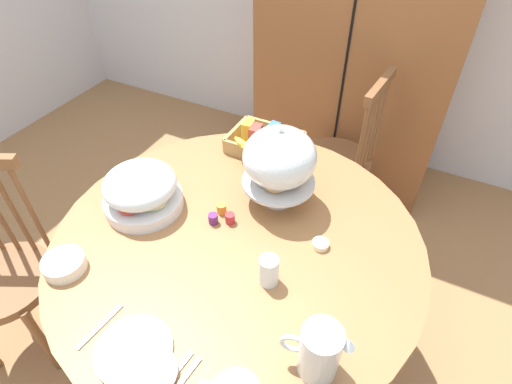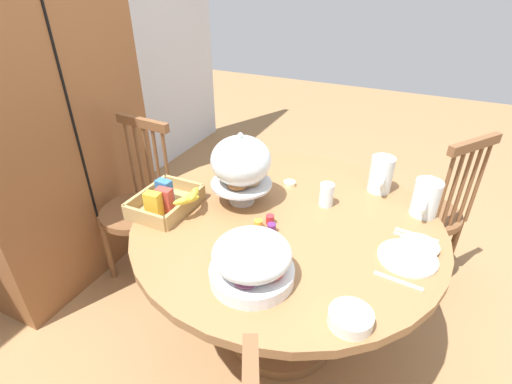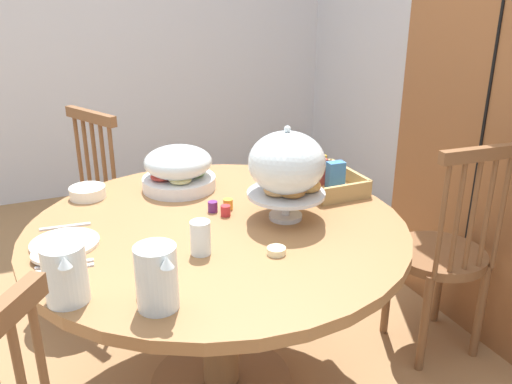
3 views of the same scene
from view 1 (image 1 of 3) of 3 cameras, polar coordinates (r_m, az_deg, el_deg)
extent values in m
plane|color=#997047|center=(2.11, -3.80, -19.59)|extent=(10.00, 10.00, 0.00)
cube|color=brown|center=(2.55, 14.54, 20.09)|extent=(1.10, 0.56, 1.90)
cube|color=black|center=(2.26, 12.88, 20.13)|extent=(0.01, 0.01, 1.52)
cylinder|color=olive|center=(1.51, -2.61, -6.81)|extent=(1.34, 1.34, 0.04)
cylinder|color=brown|center=(1.77, -2.27, -13.94)|extent=(0.14, 0.14, 0.63)
cylinder|color=brown|center=(2.08, -1.99, -19.42)|extent=(0.56, 0.56, 0.06)
cylinder|color=brown|center=(2.34, 10.88, 4.30)|extent=(0.40, 0.40, 0.04)
cylinder|color=brown|center=(2.62, 8.67, 3.02)|extent=(0.04, 0.04, 0.45)
cylinder|color=brown|center=(2.42, 5.87, -0.53)|extent=(0.04, 0.04, 0.45)
cylinder|color=brown|center=(2.55, 14.34, 0.88)|extent=(0.04, 0.04, 0.45)
cylinder|color=brown|center=(2.35, 11.94, -2.94)|extent=(0.04, 0.04, 0.45)
cylinder|color=brown|center=(2.28, 16.78, 9.52)|extent=(0.02, 0.02, 0.48)
cylinder|color=brown|center=(2.22, 16.20, 8.72)|extent=(0.02, 0.02, 0.48)
cylinder|color=brown|center=(2.17, 15.58, 7.89)|extent=(0.02, 0.02, 0.48)
cylinder|color=brown|center=(2.11, 14.94, 7.01)|extent=(0.02, 0.02, 0.48)
cylinder|color=brown|center=(2.05, 14.27, 6.08)|extent=(0.02, 0.02, 0.48)
cube|color=brown|center=(2.04, 16.94, 13.92)|extent=(0.06, 0.36, 0.05)
cylinder|color=brown|center=(2.02, -31.60, -10.54)|extent=(0.40, 0.40, 0.04)
cylinder|color=brown|center=(2.05, -27.46, -17.90)|extent=(0.04, 0.04, 0.45)
cylinder|color=brown|center=(2.31, -31.18, -10.97)|extent=(0.04, 0.04, 0.45)
cylinder|color=brown|center=(2.18, -24.79, -11.71)|extent=(0.04, 0.04, 0.45)
cylinder|color=brown|center=(1.91, -30.43, -2.52)|extent=(0.02, 0.02, 0.48)
cylinder|color=brown|center=(1.87, -28.59, -2.59)|extent=(0.02, 0.02, 0.48)
cylinder|color=silver|center=(1.63, 3.03, -0.89)|extent=(0.12, 0.12, 0.02)
cylinder|color=silver|center=(1.60, 3.07, 0.08)|extent=(0.03, 0.03, 0.09)
cylinder|color=silver|center=(1.57, 3.14, 1.46)|extent=(0.28, 0.28, 0.01)
torus|color=#B27033|center=(1.54, 4.55, 1.79)|extent=(0.10, 0.10, 0.03)
torus|color=#D19347|center=(1.60, 4.83, 3.58)|extent=(0.10, 0.10, 0.03)
torus|color=#935628|center=(1.56, 1.51, 2.48)|extent=(0.10, 0.10, 0.03)
torus|color=tan|center=(1.52, 2.76, 1.24)|extent=(0.10, 0.10, 0.03)
ellipsoid|color=silver|center=(1.49, 3.31, 4.84)|extent=(0.27, 0.27, 0.22)
sphere|color=silver|center=(1.42, 3.49, 8.68)|extent=(0.02, 0.02, 0.02)
cylinder|color=silver|center=(1.64, -15.35, -1.39)|extent=(0.30, 0.30, 0.05)
ellipsoid|color=beige|center=(1.58, -13.89, -1.36)|extent=(0.09, 0.09, 0.03)
ellipsoid|color=#8CBF59|center=(1.65, -13.99, 0.91)|extent=(0.09, 0.09, 0.03)
ellipsoid|color=#6B2D4C|center=(1.65, -17.54, 0.12)|extent=(0.09, 0.09, 0.03)
ellipsoid|color=#CC3D33|center=(1.58, -17.10, -1.90)|extent=(0.09, 0.09, 0.03)
ellipsoid|color=silver|center=(1.58, -15.93, 0.98)|extent=(0.28, 0.28, 0.13)
cylinder|color=silver|center=(1.16, 8.82, -21.02)|extent=(0.11, 0.11, 0.18)
cylinder|color=white|center=(1.18, 8.68, -21.60)|extent=(0.10, 0.10, 0.12)
cone|color=silver|center=(1.10, 12.82, -19.79)|extent=(0.04, 0.04, 0.03)
torus|color=silver|center=(1.15, 5.13, -20.17)|extent=(0.08, 0.03, 0.07)
cube|color=tan|center=(1.89, 1.23, 6.21)|extent=(0.30, 0.22, 0.01)
cube|color=tan|center=(1.80, -0.30, 5.13)|extent=(0.30, 0.02, 0.07)
cube|color=tan|center=(1.96, 2.68, 8.57)|extent=(0.30, 0.02, 0.07)
cube|color=tan|center=(1.93, -2.79, 8.08)|extent=(0.02, 0.22, 0.07)
cube|color=tan|center=(1.83, 5.49, 5.67)|extent=(0.02, 0.22, 0.07)
cube|color=gold|center=(1.89, -1.04, 8.35)|extent=(0.05, 0.07, 0.11)
cube|color=#B23D33|center=(1.85, -0.03, 7.62)|extent=(0.05, 0.07, 0.11)
cube|color=#336BAD|center=(1.86, 2.36, 7.85)|extent=(0.05, 0.07, 0.11)
ellipsoid|color=yellow|center=(1.75, -1.64, 6.44)|extent=(0.14, 0.08, 0.05)
ellipsoid|color=yellow|center=(1.74, -0.77, 6.18)|extent=(0.13, 0.03, 0.05)
ellipsoid|color=yellow|center=(1.73, 0.12, 5.91)|extent=(0.14, 0.08, 0.05)
cylinder|color=white|center=(1.29, -16.57, -20.27)|extent=(0.22, 0.22, 0.01)
cylinder|color=white|center=(1.24, -14.51, -23.02)|extent=(0.15, 0.15, 0.01)
cylinder|color=white|center=(1.52, -25.07, -9.06)|extent=(0.14, 0.14, 0.04)
cylinder|color=silver|center=(1.33, 1.78, -10.85)|extent=(0.06, 0.06, 0.11)
cylinder|color=beige|center=(1.47, 8.93, -7.17)|extent=(0.06, 0.06, 0.02)
cylinder|color=#B7282D|center=(1.53, -3.69, -3.64)|extent=(0.04, 0.04, 0.04)
cylinder|color=orange|center=(1.57, -4.81, -2.30)|extent=(0.04, 0.04, 0.04)
cylinder|color=#5B2366|center=(1.53, -5.96, -3.71)|extent=(0.04, 0.04, 0.04)
cube|color=silver|center=(1.23, -11.63, -23.90)|extent=(0.03, 0.17, 0.01)
cube|color=silver|center=(1.22, -10.49, -24.68)|extent=(0.03, 0.17, 0.01)
cube|color=silver|center=(1.36, -20.80, -16.99)|extent=(0.03, 0.17, 0.01)
camera|label=2|loc=(1.86, -56.16, 21.09)|focal=26.94mm
camera|label=3|loc=(1.21, 89.74, -19.68)|focal=38.15mm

